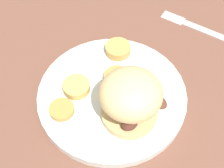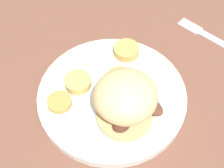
{
  "view_description": "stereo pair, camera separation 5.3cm",
  "coord_description": "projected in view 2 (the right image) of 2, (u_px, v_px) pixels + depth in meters",
  "views": [
    {
      "loc": [
        0.3,
        0.09,
        0.47
      ],
      "look_at": [
        0.0,
        0.0,
        0.04
      ],
      "focal_mm": 50.0,
      "sensor_mm": 36.0,
      "label": 1
    },
    {
      "loc": [
        0.28,
        0.14,
        0.47
      ],
      "look_at": [
        0.0,
        0.0,
        0.04
      ],
      "focal_mm": 50.0,
      "sensor_mm": 36.0,
      "label": 2
    }
  ],
  "objects": [
    {
      "name": "ground_plane",
      "position": [
        112.0,
        98.0,
        0.56
      ],
      "size": [
        4.0,
        4.0,
        0.0
      ],
      "primitive_type": "plane",
      "color": "brown"
    },
    {
      "name": "dinner_plate",
      "position": [
        112.0,
        95.0,
        0.55
      ],
      "size": [
        0.26,
        0.26,
        0.02
      ],
      "color": "silver",
      "rests_on": "ground_plane"
    },
    {
      "name": "sandwich",
      "position": [
        126.0,
        99.0,
        0.48
      ],
      "size": [
        0.11,
        0.11,
        0.09
      ],
      "color": "tan",
      "rests_on": "dinner_plate"
    },
    {
      "name": "potato_round_0",
      "position": [
        118.0,
        77.0,
        0.56
      ],
      "size": [
        0.05,
        0.05,
        0.01
      ],
      "primitive_type": "cylinder",
      "color": "#BC8942",
      "rests_on": "dinner_plate"
    },
    {
      "name": "potato_round_1",
      "position": [
        126.0,
        50.0,
        0.59
      ],
      "size": [
        0.05,
        0.05,
        0.02
      ],
      "primitive_type": "cylinder",
      "color": "tan",
      "rests_on": "dinner_plate"
    },
    {
      "name": "potato_round_2",
      "position": [
        59.0,
        102.0,
        0.53
      ],
      "size": [
        0.04,
        0.04,
        0.01
      ],
      "primitive_type": "cylinder",
      "color": "#BC8942",
      "rests_on": "dinner_plate"
    },
    {
      "name": "potato_round_3",
      "position": [
        78.0,
        82.0,
        0.55
      ],
      "size": [
        0.05,
        0.05,
        0.01
      ],
      "primitive_type": "cylinder",
      "color": "tan",
      "rests_on": "dinner_plate"
    },
    {
      "name": "fork",
      "position": [
        210.0,
        37.0,
        0.65
      ],
      "size": [
        0.06,
        0.15,
        0.0
      ],
      "color": "silver",
      "rests_on": "ground_plane"
    }
  ]
}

